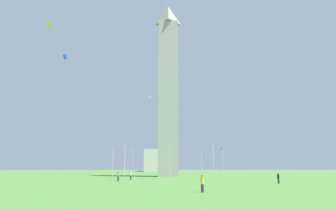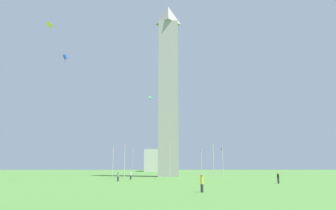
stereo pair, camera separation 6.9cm
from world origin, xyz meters
TOP-DOWN VIEW (x-y plane):
  - ground_plane at (0.00, 0.00)m, footprint 260.00×260.00m
  - obelisk_monument at (0.00, 0.00)m, footprint 5.06×5.06m
  - flagpole_n at (13.77, 0.00)m, footprint 1.12×0.14m
  - flagpole_ne at (9.75, 9.69)m, footprint 1.12×0.14m
  - flagpole_e at (0.07, 13.70)m, footprint 1.12×0.14m
  - flagpole_se at (-9.62, 9.69)m, footprint 1.12×0.14m
  - flagpole_s at (-13.63, 0.00)m, footprint 1.12×0.14m
  - flagpole_sw at (-9.62, -9.69)m, footprint 1.12×0.14m
  - flagpole_w at (0.07, -13.70)m, footprint 1.12×0.14m
  - flagpole_nw at (9.75, -9.69)m, footprint 1.12×0.14m
  - person_gray_shirt at (-22.51, 9.22)m, footprint 0.32×0.32m
  - person_black_shirt at (-29.79, -15.93)m, footprint 0.32×0.32m
  - person_white_shirt at (-16.25, 7.64)m, footprint 0.32×0.32m
  - person_yellow_shirt at (-44.90, -2.27)m, footprint 0.32×0.32m
  - kite_blue_box at (-23.77, 19.34)m, footprint 1.02×0.83m
  - kite_green_diamond at (-7.35, 4.35)m, footprint 1.24×1.25m
  - kite_yellow_diamond at (-14.26, 26.39)m, footprint 1.87×1.82m
  - distant_building at (78.72, 4.11)m, footprint 26.72×10.75m

SIDE VIEW (x-z plane):
  - ground_plane at x=0.00m, z-range 0.00..0.00m
  - person_black_shirt at x=-29.79m, z-range -0.01..1.58m
  - person_white_shirt at x=-16.25m, z-range -0.01..1.65m
  - person_gray_shirt at x=-22.51m, z-range -0.01..1.66m
  - person_yellow_shirt at x=-44.90m, z-range 0.00..1.78m
  - flagpole_n at x=13.77m, z-range 0.38..7.64m
  - flagpole_ne at x=9.75m, z-range 0.38..7.64m
  - flagpole_e at x=0.07m, z-range 0.38..7.64m
  - flagpole_se at x=-9.62m, z-range 0.38..7.64m
  - flagpole_s at x=-13.63m, z-range 0.38..7.64m
  - flagpole_sw at x=-9.62m, z-range 0.38..7.64m
  - flagpole_w at x=0.07m, z-range 0.38..7.64m
  - flagpole_nw at x=9.75m, z-range 0.38..7.64m
  - distant_building at x=78.72m, z-range 0.00..10.32m
  - kite_green_diamond at x=-7.35m, z-range 17.57..19.17m
  - kite_blue_box at x=-23.77m, z-range 21.19..23.05m
  - obelisk_monument at x=0.00m, z-range 0.00..46.02m
  - kite_yellow_diamond at x=-14.26m, z-range 31.77..34.17m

